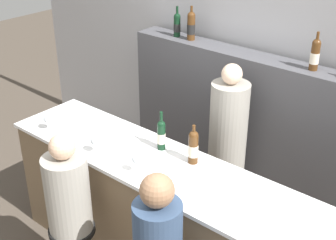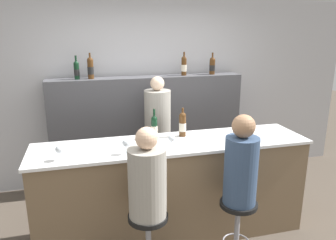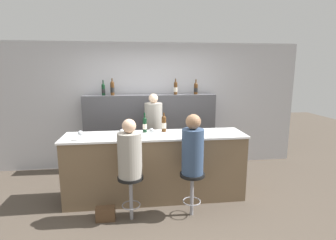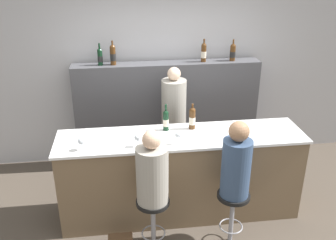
# 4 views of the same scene
# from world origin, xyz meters

# --- Properties ---
(ground_plane) EXTENTS (16.00, 16.00, 0.00)m
(ground_plane) POSITION_xyz_m (0.00, 0.00, 0.00)
(ground_plane) COLOR #4C4238
(wall_back) EXTENTS (6.40, 0.05, 2.60)m
(wall_back) POSITION_xyz_m (0.00, 1.84, 1.30)
(wall_back) COLOR #B2B2B7
(wall_back) RESTS_ON ground_plane
(bar_counter) EXTENTS (2.84, 0.67, 1.06)m
(bar_counter) POSITION_xyz_m (0.00, 0.32, 0.53)
(bar_counter) COLOR brown
(bar_counter) RESTS_ON ground_plane
(back_bar_cabinet) EXTENTS (2.66, 0.28, 1.55)m
(back_bar_cabinet) POSITION_xyz_m (0.00, 1.61, 0.78)
(back_bar_cabinet) COLOR #4C4C51
(back_bar_cabinet) RESTS_ON ground_plane
(wine_bottle_counter_0) EXTENTS (0.07, 0.07, 0.32)m
(wine_bottle_counter_0) POSITION_xyz_m (-0.16, 0.49, 1.19)
(wine_bottle_counter_0) COLOR black
(wine_bottle_counter_0) RESTS_ON bar_counter
(wine_bottle_counter_1) EXTENTS (0.08, 0.08, 0.31)m
(wine_bottle_counter_1) POSITION_xyz_m (0.15, 0.49, 1.19)
(wine_bottle_counter_1) COLOR #4C2D14
(wine_bottle_counter_1) RESTS_ON bar_counter
(wine_bottle_backbar_0) EXTENTS (0.07, 0.07, 0.30)m
(wine_bottle_backbar_0) POSITION_xyz_m (-0.92, 1.61, 1.67)
(wine_bottle_backbar_0) COLOR black
(wine_bottle_backbar_0) RESTS_ON back_bar_cabinet
(wine_bottle_backbar_1) EXTENTS (0.08, 0.08, 0.33)m
(wine_bottle_backbar_1) POSITION_xyz_m (-0.74, 1.61, 1.69)
(wine_bottle_backbar_1) COLOR #4C2D14
(wine_bottle_backbar_1) RESTS_ON back_bar_cabinet
(wine_bottle_backbar_2) EXTENTS (0.07, 0.07, 0.32)m
(wine_bottle_backbar_2) POSITION_xyz_m (0.52, 1.61, 1.69)
(wine_bottle_backbar_2) COLOR #4C2D14
(wine_bottle_backbar_2) RESTS_ON back_bar_cabinet
(wine_bottle_backbar_3) EXTENTS (0.08, 0.08, 0.30)m
(wine_bottle_backbar_3) POSITION_xyz_m (0.94, 1.61, 1.68)
(wine_bottle_backbar_3) COLOR #4C2D14
(wine_bottle_backbar_3) RESTS_ON back_bar_cabinet
(wine_glass_0) EXTENTS (0.07, 0.07, 0.14)m
(wine_glass_0) POSITION_xyz_m (-1.09, 0.11, 1.16)
(wine_glass_0) COLOR silver
(wine_glass_0) RESTS_ON bar_counter
(wine_glass_1) EXTENTS (0.08, 0.08, 0.15)m
(wine_glass_1) POSITION_xyz_m (-0.51, 0.11, 1.16)
(wine_glass_1) COLOR silver
(wine_glass_1) RESTS_ON bar_counter
(wine_glass_2) EXTENTS (0.08, 0.08, 0.15)m
(wine_glass_2) POSITION_xyz_m (-0.07, 0.11, 1.16)
(wine_glass_2) COLOR silver
(wine_glass_2) RESTS_ON bar_counter
(bar_stool_left) EXTENTS (0.35, 0.35, 0.63)m
(bar_stool_left) POSITION_xyz_m (-0.39, -0.28, 0.49)
(bar_stool_left) COLOR gray
(bar_stool_left) RESTS_ON ground_plane
(guest_seated_left) EXTENTS (0.32, 0.32, 0.79)m
(guest_seated_left) POSITION_xyz_m (-0.39, -0.28, 0.97)
(guest_seated_left) COLOR gray
(guest_seated_left) RESTS_ON bar_stool_left
(bar_stool_right) EXTENTS (0.35, 0.35, 0.63)m
(bar_stool_right) POSITION_xyz_m (0.47, -0.28, 0.49)
(bar_stool_right) COLOR gray
(bar_stool_right) RESTS_ON ground_plane
(guest_seated_right) EXTENTS (0.30, 0.30, 0.84)m
(guest_seated_right) POSITION_xyz_m (0.47, -0.28, 1.00)
(guest_seated_right) COLOR #334766
(guest_seated_right) RESTS_ON bar_stool_right
(bartender) EXTENTS (0.33, 0.33, 1.62)m
(bartender) POSITION_xyz_m (0.03, 1.15, 0.75)
(bartender) COLOR gray
(bartender) RESTS_ON ground_plane
(handbag) EXTENTS (0.26, 0.12, 0.20)m
(handbag) POSITION_xyz_m (-0.74, -0.28, 0.10)
(handbag) COLOR #513823
(handbag) RESTS_ON ground_plane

